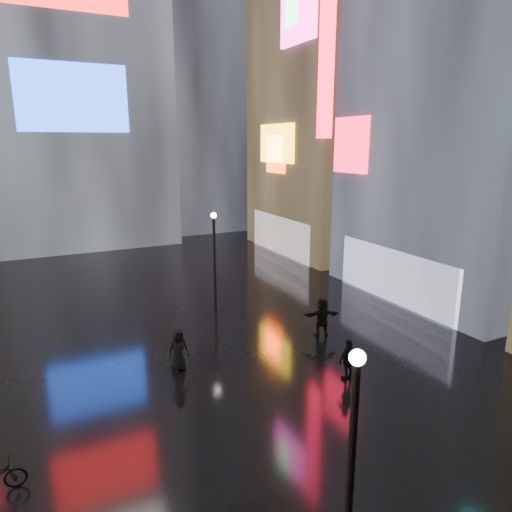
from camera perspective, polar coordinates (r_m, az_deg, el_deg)
ground at (r=24.07m, az=-8.55°, el=-7.43°), size 140.00×140.00×0.00m
building_right_mid at (r=29.84m, az=26.50°, el=24.75°), size 10.28×13.70×30.00m
building_right_far at (r=39.07m, az=10.04°, el=21.52°), size 10.28×12.00×28.00m
tower_flank_right at (r=50.62m, az=-8.68°, el=23.26°), size 12.00×12.00×34.00m
lamp_near at (r=9.54m, az=11.83°, el=-23.72°), size 0.30×0.30×5.20m
lamp_far at (r=24.31m, az=-5.21°, el=0.17°), size 0.30×0.30×5.20m
pedestrian_3 at (r=17.91m, az=11.47°, el=-12.57°), size 0.99×0.53×1.61m
pedestrian_4 at (r=18.47m, az=-9.70°, el=-11.46°), size 0.92×0.67×1.71m
pedestrian_5 at (r=21.42m, az=8.23°, el=-7.57°), size 1.78×1.01×1.83m
umbrella_2 at (r=17.94m, az=-9.88°, el=-7.60°), size 1.21×1.22×0.96m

